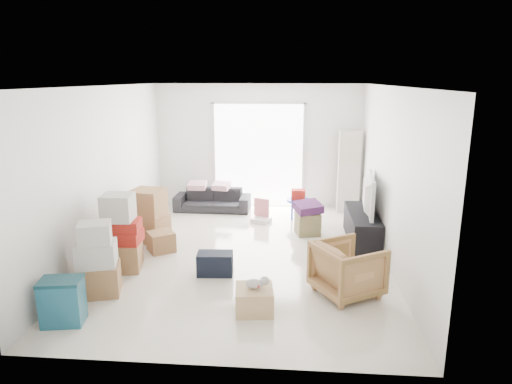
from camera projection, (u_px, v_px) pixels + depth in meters
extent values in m
cube|color=silver|center=(245.00, 261.00, 7.52)|extent=(4.50, 6.00, 0.24)
cube|color=white|center=(244.00, 78.00, 6.81)|extent=(4.50, 6.00, 0.24)
cube|color=white|center=(259.00, 145.00, 10.18)|extent=(4.50, 0.24, 2.70)
cube|color=white|center=(208.00, 244.00, 4.15)|extent=(4.50, 0.24, 2.70)
cube|color=white|center=(98.00, 172.00, 7.35)|extent=(0.24, 6.00, 2.70)
cube|color=white|center=(398.00, 177.00, 6.98)|extent=(0.24, 6.00, 2.70)
cube|color=white|center=(258.00, 155.00, 10.09)|extent=(2.00, 0.01, 2.30)
cube|color=silver|center=(214.00, 155.00, 10.16)|extent=(0.06, 0.04, 2.30)
cube|color=silver|center=(304.00, 156.00, 10.01)|extent=(0.06, 0.04, 2.30)
cube|color=silver|center=(258.00, 103.00, 9.80)|extent=(2.10, 0.04, 0.06)
cube|color=beige|center=(349.00, 172.00, 9.69)|extent=(0.45, 0.30, 1.75)
cube|color=black|center=(362.00, 227.00, 8.04)|extent=(0.47, 1.58, 0.53)
imported|color=black|center=(363.00, 208.00, 7.96)|extent=(0.79, 1.23, 0.15)
imported|color=#25262A|center=(212.00, 196.00, 9.91)|extent=(1.64, 0.50, 0.64)
cube|color=#C48F9F|center=(197.00, 179.00, 9.81)|extent=(0.36, 0.29, 0.11)
cube|color=#C48F9F|center=(221.00, 180.00, 9.76)|extent=(0.38, 0.33, 0.11)
imported|color=tan|center=(348.00, 267.00, 6.02)|extent=(1.01, 1.03, 0.79)
cube|color=#1A546A|center=(64.00, 313.00, 5.37)|extent=(0.51, 0.40, 0.26)
cube|color=#1A546A|center=(61.00, 293.00, 5.30)|extent=(0.51, 0.40, 0.26)
cube|color=#0C333D|center=(60.00, 281.00, 5.27)|extent=(0.53, 0.41, 0.04)
cube|color=olive|center=(99.00, 279.00, 6.09)|extent=(0.64, 0.58, 0.41)
cube|color=beige|center=(96.00, 254.00, 6.00)|extent=(0.58, 0.52, 0.32)
cube|color=beige|center=(94.00, 233.00, 5.93)|extent=(0.50, 0.47, 0.27)
cube|color=olive|center=(122.00, 255.00, 6.90)|extent=(0.67, 0.67, 0.41)
cube|color=red|center=(120.00, 237.00, 6.82)|extent=(0.63, 0.43, 0.19)
cube|color=red|center=(119.00, 225.00, 6.78)|extent=(0.64, 0.46, 0.17)
cube|color=beige|center=(118.00, 207.00, 6.71)|extent=(0.46, 0.44, 0.39)
cube|color=olive|center=(149.00, 228.00, 8.10)|extent=(0.74, 0.68, 0.45)
cube|color=olive|center=(147.00, 203.00, 7.99)|extent=(0.62, 0.62, 0.48)
cube|color=olive|center=(161.00, 242.00, 7.60)|extent=(0.55, 0.55, 0.33)
cube|color=black|center=(215.00, 264.00, 6.70)|extent=(0.54, 0.34, 0.33)
cube|color=olive|center=(308.00, 223.00, 8.42)|extent=(0.50, 0.50, 0.41)
cube|color=#4D2256|center=(308.00, 209.00, 8.35)|extent=(0.58, 0.58, 0.14)
cylinder|color=#1327B3|center=(298.00, 200.00, 9.31)|extent=(0.48, 0.48, 0.04)
cylinder|color=#1327B3|center=(303.00, 208.00, 9.47)|extent=(0.04, 0.04, 0.37)
cylinder|color=#1327B3|center=(292.00, 208.00, 9.49)|extent=(0.04, 0.04, 0.37)
cylinder|color=#1327B3|center=(292.00, 211.00, 9.26)|extent=(0.04, 0.04, 0.37)
cylinder|color=#1327B3|center=(304.00, 212.00, 9.24)|extent=(0.04, 0.04, 0.37)
cube|color=red|center=(298.00, 194.00, 9.28)|extent=(0.28, 0.22, 0.20)
cube|color=silver|center=(261.00, 220.00, 9.15)|extent=(0.43, 0.41, 0.09)
cube|color=#D56C78|center=(262.00, 207.00, 9.22)|extent=(0.31, 0.16, 0.38)
cube|color=tan|center=(254.00, 299.00, 5.64)|extent=(0.51, 0.51, 0.31)
ellipsoid|color=#B2ADA8|center=(254.00, 284.00, 5.59)|extent=(0.22, 0.15, 0.12)
cube|color=red|center=(254.00, 283.00, 5.59)|extent=(0.16, 0.14, 0.03)
sphere|color=#B2ADA8|center=(264.00, 281.00, 5.60)|extent=(0.11, 0.11, 0.11)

